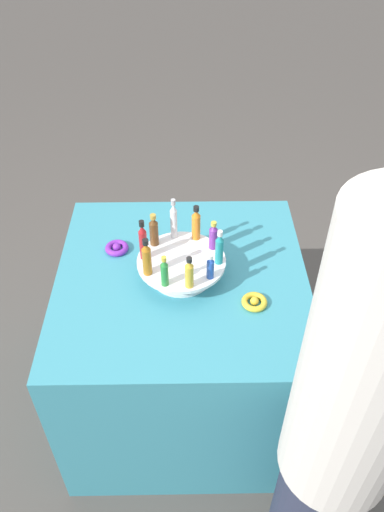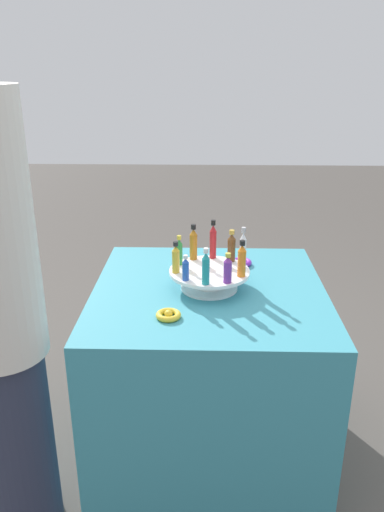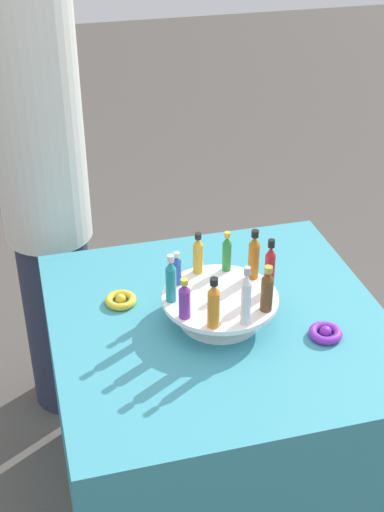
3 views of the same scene
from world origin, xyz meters
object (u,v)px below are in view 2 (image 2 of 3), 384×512
object	(u,v)px
bottle_clear	(243,249)
bottle_green	(179,251)
bottle_blue	(186,269)
display_stand	(209,277)
bottle_amber	(193,243)
ribbon_bow_gold	(168,315)
bottle_brown	(231,247)
bottle_orange	(242,260)
bottle_gold	(176,258)
bottle_purple	(228,269)
ribbon_bow_purple	(242,262)
bottle_red	(213,241)
bottle_teal	(206,268)

from	to	relation	value
bottle_clear	bottle_green	size ratio (longest dim) A/B	1.37
bottle_blue	display_stand	bearing A→B (deg)	-42.29
bottle_amber	ribbon_bow_gold	world-z (taller)	bottle_amber
bottle_brown	ribbon_bow_gold	bearing A→B (deg)	146.11
bottle_blue	ribbon_bow_gold	bearing A→B (deg)	160.02
bottle_blue	bottle_clear	distance (m)	0.23
bottle_orange	bottle_blue	bearing A→B (deg)	101.71
bottle_gold	bottle_purple	size ratio (longest dim) A/B	1.09
bottle_purple	ribbon_bow_purple	world-z (taller)	bottle_purple
bottle_purple	ribbon_bow_gold	size ratio (longest dim) A/B	1.30
bottle_brown	bottle_green	size ratio (longest dim) A/B	1.09
bottle_orange	ribbon_bow_purple	xyz separation A→B (m)	(0.28, -0.02, -0.12)
bottle_red	bottle_green	xyz separation A→B (m)	(-0.07, 0.12, -0.02)
display_stand	bottle_orange	xyz separation A→B (m)	(-0.05, -0.11, 0.09)
bottle_clear	ribbon_bow_purple	bearing A→B (deg)	-3.71
bottle_gold	bottle_amber	bearing A→B (deg)	-24.29
bottle_gold	bottle_purple	bearing A→B (deg)	-114.29
display_stand	bottle_gold	size ratio (longest dim) A/B	2.52
bottle_amber	ribbon_bow_gold	xyz separation A→B (m)	(-0.33, 0.07, -0.12)
bottle_gold	bottle_blue	size ratio (longest dim) A/B	1.27
bottle_clear	bottle_red	size ratio (longest dim) A/B	1.03
bottle_gold	bottle_amber	world-z (taller)	bottle_amber
bottle_blue	bottle_clear	bearing A→B (deg)	-60.29
bottle_green	ribbon_bow_purple	bearing A→B (deg)	-53.68
ribbon_bow_purple	bottle_green	bearing A→B (deg)	126.32
bottle_purple	bottle_green	xyz separation A→B (m)	(0.16, 0.17, 0.00)
bottle_green	bottle_blue	bearing A→B (deg)	-168.29
bottle_blue	bottle_orange	size ratio (longest dim) A/B	0.69
bottle_brown	bottle_gold	bearing A→B (deg)	119.71
bottle_gold	ribbon_bow_gold	distance (m)	0.23
bottle_red	bottle_amber	size ratio (longest dim) A/B	1.09
display_stand	bottle_orange	world-z (taller)	bottle_orange
bottle_teal	bottle_red	xyz separation A→B (m)	(0.24, -0.03, 0.01)
bottle_orange	bottle_teal	bearing A→B (deg)	119.71
bottle_purple	bottle_brown	xyz separation A→B (m)	(0.20, -0.02, 0.01)
bottle_gold	bottle_blue	distance (m)	0.08
bottle_blue	bottle_orange	bearing A→B (deg)	-78.29
bottle_green	bottle_gold	bearing A→B (deg)	173.71
bottle_blue	bottle_brown	bearing A→B (deg)	-42.29
bottle_gold	bottle_clear	world-z (taller)	bottle_clear
bottle_brown	bottle_clear	bearing A→B (deg)	-150.29
bottle_blue	bottle_amber	size ratio (longest dim) A/B	0.66
ribbon_bow_purple	bottle_blue	bearing A→B (deg)	146.11
bottle_brown	ribbon_bow_purple	size ratio (longest dim) A/B	1.48
bottle_clear	bottle_green	distance (m)	0.23
bottle_clear	bottle_red	distance (m)	0.14
bottle_teal	bottle_amber	xyz separation A→B (m)	(0.23, 0.05, 0.00)
bottle_teal	bottle_amber	size ratio (longest dim) A/B	0.94
bottle_purple	bottle_green	world-z (taller)	bottle_green
bottle_blue	bottle_brown	xyz separation A→B (m)	(0.18, -0.16, 0.01)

